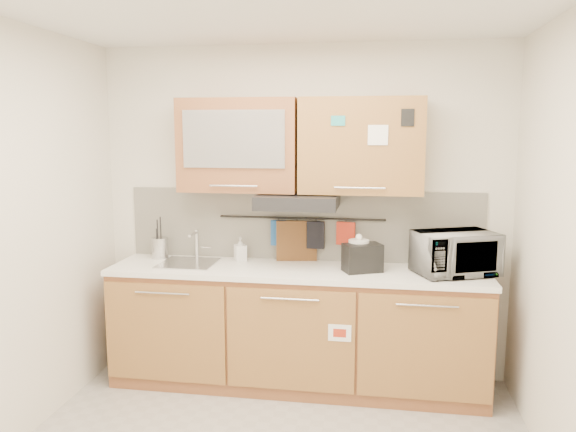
% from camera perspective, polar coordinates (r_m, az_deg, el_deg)
% --- Properties ---
extents(wall_back, '(3.20, 0.00, 3.20)m').
position_cam_1_polar(wall_back, '(4.45, 1.45, 0.38)').
color(wall_back, silver).
rests_on(wall_back, ground).
extents(base_cabinet, '(2.80, 0.64, 0.88)m').
position_cam_1_polar(base_cabinet, '(4.37, 0.85, -11.88)').
color(base_cabinet, '#925833').
rests_on(base_cabinet, floor).
extents(countertop, '(2.82, 0.62, 0.04)m').
position_cam_1_polar(countertop, '(4.22, 0.86, -5.60)').
color(countertop, white).
rests_on(countertop, base_cabinet).
extents(backsplash, '(2.80, 0.02, 0.56)m').
position_cam_1_polar(backsplash, '(4.45, 1.42, -0.92)').
color(backsplash, silver).
rests_on(backsplash, countertop).
extents(upper_cabinets, '(1.82, 0.37, 0.70)m').
position_cam_1_polar(upper_cabinets, '(4.23, 1.09, 7.17)').
color(upper_cabinets, '#925833').
rests_on(upper_cabinets, wall_back).
extents(range_hood, '(0.60, 0.46, 0.10)m').
position_cam_1_polar(range_hood, '(4.18, 1.00, 1.52)').
color(range_hood, black).
rests_on(range_hood, upper_cabinets).
extents(sink, '(0.42, 0.40, 0.26)m').
position_cam_1_polar(sink, '(4.43, -10.06, -4.72)').
color(sink, silver).
rests_on(sink, countertop).
extents(utensil_rail, '(1.30, 0.02, 0.02)m').
position_cam_1_polar(utensil_rail, '(4.40, 1.36, -0.23)').
color(utensil_rail, black).
rests_on(utensil_rail, backsplash).
extents(utensil_crock, '(0.17, 0.17, 0.33)m').
position_cam_1_polar(utensil_crock, '(4.65, -12.87, -3.14)').
color(utensil_crock, '#B6B7BB').
rests_on(utensil_crock, countertop).
extents(kettle, '(0.20, 0.18, 0.27)m').
position_cam_1_polar(kettle, '(4.19, 7.21, -3.99)').
color(kettle, white).
rests_on(kettle, countertop).
extents(toaster, '(0.31, 0.26, 0.21)m').
position_cam_1_polar(toaster, '(4.13, 7.57, -4.21)').
color(toaster, black).
rests_on(toaster, countertop).
extents(microwave, '(0.65, 0.56, 0.31)m').
position_cam_1_polar(microwave, '(4.20, 16.62, -3.64)').
color(microwave, '#999999').
rests_on(microwave, countertop).
extents(soap_bottle, '(0.12, 0.12, 0.19)m').
position_cam_1_polar(soap_bottle, '(4.45, -4.86, -3.37)').
color(soap_bottle, '#999999').
rests_on(soap_bottle, countertop).
extents(cutting_board, '(0.32, 0.07, 0.40)m').
position_cam_1_polar(cutting_board, '(4.43, 0.88, -3.03)').
color(cutting_board, brown).
rests_on(cutting_board, utensil_rail).
extents(oven_mitt, '(0.12, 0.03, 0.20)m').
position_cam_1_polar(oven_mitt, '(4.44, -0.97, -1.73)').
color(oven_mitt, '#1F4C8E').
rests_on(oven_mitt, utensil_rail).
extents(dark_pouch, '(0.14, 0.05, 0.21)m').
position_cam_1_polar(dark_pouch, '(4.40, 2.82, -1.93)').
color(dark_pouch, black).
rests_on(dark_pouch, utensil_rail).
extents(pot_holder, '(0.15, 0.05, 0.18)m').
position_cam_1_polar(pot_holder, '(4.37, 5.88, -1.79)').
color(pot_holder, red).
rests_on(pot_holder, utensil_rail).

